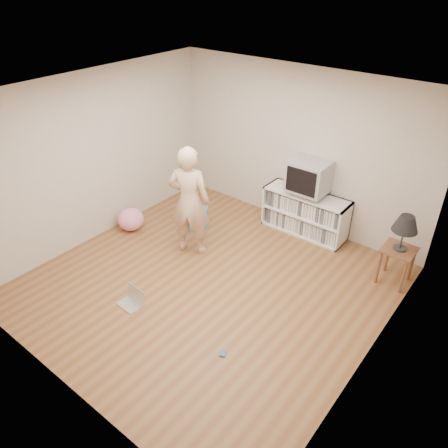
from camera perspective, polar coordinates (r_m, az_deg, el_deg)
ground at (r=6.19m, az=-1.96°, el=-7.77°), size 4.50×4.50×0.00m
walls at (r=5.46m, az=-2.20°, el=2.84°), size 4.52×4.52×2.60m
ceiling at (r=4.97m, az=-2.52°, el=16.11°), size 4.50×4.50×0.01m
media_unit at (r=7.24m, az=10.61°, el=1.44°), size 1.40×0.45×0.70m
dvd_deck at (r=7.05m, az=10.85°, el=4.10°), size 0.45×0.35×0.07m
crt_tv at (r=6.92m, az=11.07°, el=6.18°), size 0.60×0.53×0.50m
side_table at (r=6.43m, az=21.71°, el=-4.01°), size 0.42×0.42×0.55m
table_lamp at (r=6.16m, az=22.66°, el=-0.03°), size 0.34×0.34×0.52m
person at (r=6.41m, az=-4.53°, el=2.94°), size 0.74×0.62×1.72m
laptop at (r=5.96m, az=-11.85°, el=-9.65°), size 0.33×0.27×0.22m
playing_cards at (r=5.25m, az=-0.13°, el=-16.57°), size 0.10×0.11×0.02m
plush_blue at (r=7.35m, az=-3.98°, el=0.98°), size 0.42×0.37×0.44m
plush_pink at (r=7.43m, az=-12.08°, el=0.60°), size 0.46×0.46×0.37m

